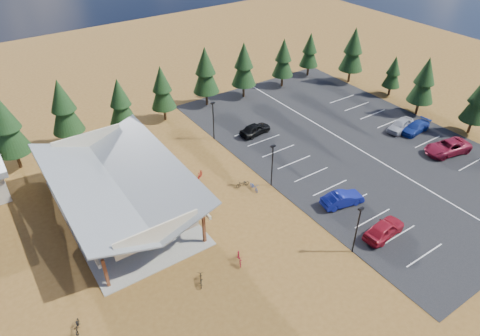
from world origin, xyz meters
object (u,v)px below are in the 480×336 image
bike_7 (108,168)px  car_6 (448,147)px  lamp_post_2 (213,118)px  bike_2 (88,208)px  bike_14 (254,187)px  car_4 (255,129)px  bike_16 (243,184)px  car_0 (384,229)px  bike_4 (165,239)px  lamp_post_0 (357,227)px  bike_15 (200,175)px  lamp_post_1 (272,163)px  bike_5 (163,211)px  bike_6 (148,195)px  bike_11 (239,258)px  car_8 (400,125)px  bike_pavilion (118,181)px  bike_12 (201,280)px  car_7 (415,127)px  car_1 (342,199)px  bike_8 (77,327)px  bike_3 (80,183)px  trash_bin_1 (184,187)px  trash_bin_0 (202,202)px  bike_1 (114,212)px  bike_0 (138,243)px

bike_7 → car_6: size_ratio=0.30×
lamp_post_2 → car_6: lamp_post_2 is taller
bike_2 → bike_14: (15.91, -6.37, -0.16)m
car_4 → bike_16: bearing=130.8°
car_0 → car_6: 18.49m
bike_7 → bike_4: bearing=162.6°
lamp_post_0 → bike_15: size_ratio=3.25×
lamp_post_1 → bike_4: size_ratio=2.89×
bike_5 → bike_6: 3.24m
bike_7 → bike_15: bearing=-149.4°
bike_11 → car_8: bearing=38.1°
bike_pavilion → car_6: bearing=-17.9°
bike_6 → bike_12: size_ratio=1.16×
bike_5 → bike_15: bike_5 is taller
car_7 → lamp_post_1: bearing=-97.8°
bike_7 → car_1: size_ratio=0.38×
bike_pavilion → bike_15: size_ratio=12.25×
bike_12 → bike_8: bearing=20.2°
bike_5 → bike_8: size_ratio=1.07×
bike_3 → bike_4: bike_3 is taller
lamp_post_2 → bike_3: 17.48m
car_8 → trash_bin_1: bearing=-108.3°
bike_6 → car_0: car_0 is taller
lamp_post_0 → trash_bin_0: size_ratio=5.71×
bike_2 → bike_11: 16.57m
bike_14 → bike_8: bearing=-157.3°
trash_bin_0 → bike_3: (-9.39, 10.07, 0.18)m
bike_1 → bike_14: (14.07, -4.26, -0.17)m
trash_bin_0 → bike_4: bearing=-153.3°
trash_bin_0 → bike_1: 8.82m
lamp_post_2 → bike_11: bearing=-115.4°
trash_bin_0 → car_1: car_1 is taller
bike_12 → car_8: (34.60, 7.41, 0.39)m
bike_0 → bike_6: (3.60, 5.95, -0.00)m
bike_14 → car_0: car_0 is taller
lamp_post_0 → bike_15: lamp_post_0 is taller
bike_11 → car_6: size_ratio=0.30×
lamp_post_1 → bike_1: lamp_post_1 is taller
trash_bin_0 → bike_6: bearing=136.4°
lamp_post_0 → bike_7: lamp_post_0 is taller
bike_8 → car_4: (27.99, 16.07, 0.35)m
bike_3 → car_7: (40.01, -12.82, 0.09)m
lamp_post_2 → bike_7: size_ratio=3.00×
lamp_post_0 → bike_5: 18.65m
bike_14 → car_1: 9.32m
trash_bin_1 → lamp_post_1: bearing=-28.6°
bike_3 → bike_0: bearing=-155.7°
bike_4 → car_6: size_ratio=0.31×
trash_bin_0 → bike_pavilion: bearing=152.5°
lamp_post_1 → car_1: (3.97, -6.72, -2.19)m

